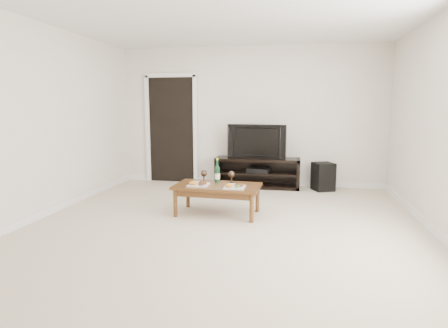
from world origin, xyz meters
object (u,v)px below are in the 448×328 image
subwoofer (323,177)px  coffee_table (217,200)px  television (258,141)px  media_console (257,173)px

subwoofer → coffee_table: bearing=-153.9°
television → subwoofer: bearing=6.3°
media_console → coffee_table: (-0.37, -1.88, -0.07)m
media_console → television: television is taller
subwoofer → coffee_table: size_ratio=0.43×
television → subwoofer: (1.19, -0.05, -0.61)m
coffee_table → television: bearing=78.8°
media_console → subwoofer: bearing=-2.2°
television → media_console: bearing=0.0°
television → subwoofer: 1.34m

